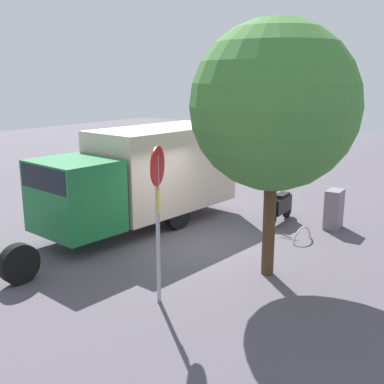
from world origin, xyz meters
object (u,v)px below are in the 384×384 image
(utility_cabinet, at_px, (334,209))
(bike_rack_hoop, at_px, (302,241))
(street_tree, at_px, (274,106))
(box_truck_near, at_px, (141,174))
(stop_sign, at_px, (158,201))
(motorcycle, at_px, (280,206))

(utility_cabinet, bearing_deg, bike_rack_hoop, -7.87)
(street_tree, distance_m, bike_rack_hoop, 4.58)
(box_truck_near, relative_size, stop_sign, 2.64)
(utility_cabinet, distance_m, bike_rack_hoop, 1.78)
(motorcycle, distance_m, street_tree, 5.25)
(box_truck_near, relative_size, motorcycle, 4.60)
(stop_sign, bearing_deg, motorcycle, -175.07)
(stop_sign, height_order, bike_rack_hoop, stop_sign)
(utility_cabinet, bearing_deg, motorcycle, -74.93)
(street_tree, relative_size, utility_cabinet, 4.80)
(stop_sign, bearing_deg, street_tree, 157.40)
(stop_sign, relative_size, street_tree, 0.56)
(street_tree, bearing_deg, motorcycle, -156.96)
(stop_sign, distance_m, bike_rack_hoop, 5.55)
(motorcycle, height_order, utility_cabinet, motorcycle)
(street_tree, height_order, utility_cabinet, street_tree)
(utility_cabinet, bearing_deg, stop_sign, -8.43)
(box_truck_near, relative_size, bike_rack_hoop, 9.81)
(motorcycle, xyz_separation_m, utility_cabinet, (-0.42, 1.54, 0.07))
(stop_sign, height_order, street_tree, street_tree)
(bike_rack_hoop, bearing_deg, stop_sign, -8.62)
(box_truck_near, distance_m, motorcycle, 4.42)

